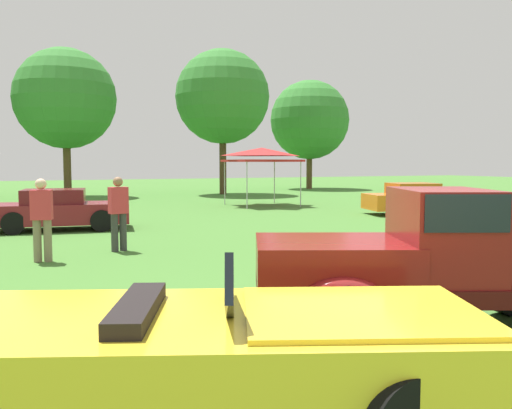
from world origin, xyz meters
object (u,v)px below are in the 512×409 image
object	(u,v)px
spectator_near_truck	(42,217)
spectator_between_cars	(118,211)
show_car_burgundy	(59,210)
feature_pickup_truck	(435,260)
show_car_orange	(416,199)
neighbor_convertible	(212,346)
canopy_tent_center_field	(262,154)

from	to	relation	value
spectator_near_truck	spectator_between_cars	distance (m)	1.77
spectator_near_truck	spectator_between_cars	size ratio (longest dim) A/B	1.00
spectator_near_truck	show_car_burgundy	bearing A→B (deg)	82.47
show_car_burgundy	spectator_between_cars	size ratio (longest dim) A/B	2.46
feature_pickup_truck	spectator_between_cars	xyz separation A→B (m)	(-2.36, 7.40, 0.05)
feature_pickup_truck	show_car_orange	xyz separation A→B (m)	(9.71, 11.35, -0.26)
neighbor_convertible	spectator_near_truck	bearing A→B (deg)	96.54
feature_pickup_truck	canopy_tent_center_field	bearing A→B (deg)	71.07
show_car_burgundy	canopy_tent_center_field	distance (m)	11.08
show_car_burgundy	neighbor_convertible	bearing A→B (deg)	-89.21
neighbor_convertible	show_car_burgundy	world-z (taller)	neighbor_convertible
feature_pickup_truck	neighbor_convertible	distance (m)	3.27
feature_pickup_truck	show_car_burgundy	size ratio (longest dim) A/B	1.05
feature_pickup_truck	show_car_orange	distance (m)	14.94
feature_pickup_truck	canopy_tent_center_field	distance (m)	18.73
spectator_between_cars	canopy_tent_center_field	size ratio (longest dim) A/B	0.57
feature_pickup_truck	canopy_tent_center_field	xyz separation A→B (m)	(6.05, 17.65, 1.56)
feature_pickup_truck	show_car_orange	size ratio (longest dim) A/B	1.04
spectator_near_truck	neighbor_convertible	bearing A→B (deg)	-83.46
neighbor_convertible	spectator_between_cars	world-z (taller)	spectator_between_cars
show_car_burgundy	spectator_between_cars	world-z (taller)	spectator_between_cars
spectator_between_cars	canopy_tent_center_field	distance (m)	13.35
feature_pickup_truck	spectator_near_truck	distance (m)	7.82
canopy_tent_center_field	spectator_between_cars	bearing A→B (deg)	-129.36
neighbor_convertible	spectator_between_cars	distance (m)	8.35
feature_pickup_truck	spectator_between_cars	world-z (taller)	feature_pickup_truck
neighbor_convertible	spectator_near_truck	distance (m)	7.69
feature_pickup_truck	show_car_burgundy	world-z (taller)	feature_pickup_truck
spectator_near_truck	show_car_orange	bearing A→B (deg)	18.65
feature_pickup_truck	spectator_near_truck	world-z (taller)	feature_pickup_truck
spectator_between_cars	show_car_orange	bearing A→B (deg)	18.12
spectator_near_truck	spectator_between_cars	bearing A→B (deg)	22.49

